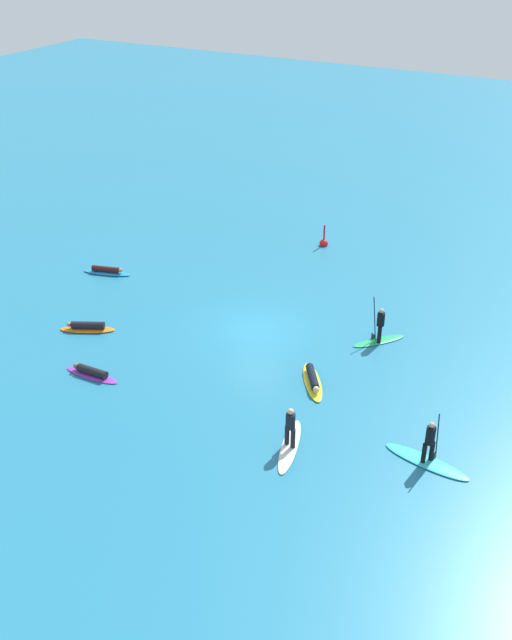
{
  "coord_description": "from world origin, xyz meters",
  "views": [
    {
      "loc": [
        13.49,
        -25.42,
        17.12
      ],
      "look_at": [
        0.0,
        0.0,
        0.5
      ],
      "focal_mm": 40.95,
      "sensor_mm": 36.0,
      "label": 1
    }
  ],
  "objects_px": {
    "surfer_on_yellow_board": "(313,380)",
    "surfer_on_orange_board": "(87,327)",
    "surfer_on_white_board": "(290,437)",
    "surfer_on_blue_board": "(107,271)",
    "surfer_on_purple_board": "(91,372)",
    "surfer_on_green_board": "(379,331)",
    "marker_buoy": "(324,243)",
    "surfer_on_teal_board": "(428,454)"
  },
  "relations": [
    {
      "from": "surfer_on_orange_board",
      "to": "surfer_on_green_board",
      "type": "bearing_deg",
      "value": 177.59
    },
    {
      "from": "surfer_on_yellow_board",
      "to": "surfer_on_purple_board",
      "type": "distance_m",
      "value": 9.15
    },
    {
      "from": "surfer_on_purple_board",
      "to": "surfer_on_white_board",
      "type": "bearing_deg",
      "value": 177.36
    },
    {
      "from": "surfer_on_purple_board",
      "to": "surfer_on_green_board",
      "type": "height_order",
      "value": "surfer_on_green_board"
    },
    {
      "from": "surfer_on_purple_board",
      "to": "marker_buoy",
      "type": "distance_m",
      "value": 16.96
    },
    {
      "from": "surfer_on_teal_board",
      "to": "surfer_on_green_board",
      "type": "height_order",
      "value": "surfer_on_teal_board"
    },
    {
      "from": "marker_buoy",
      "to": "surfer_on_teal_board",
      "type": "bearing_deg",
      "value": -55.52
    },
    {
      "from": "surfer_on_yellow_board",
      "to": "surfer_on_teal_board",
      "type": "distance_m",
      "value": 6.08
    },
    {
      "from": "surfer_on_white_board",
      "to": "surfer_on_green_board",
      "type": "xyz_separation_m",
      "value": [
        0.37,
        8.4,
        0.06
      ]
    },
    {
      "from": "surfer_on_yellow_board",
      "to": "surfer_on_white_board",
      "type": "xyz_separation_m",
      "value": [
        0.91,
        -4.05,
        0.31
      ]
    },
    {
      "from": "surfer_on_white_board",
      "to": "surfer_on_teal_board",
      "type": "distance_m",
      "value": 4.84
    },
    {
      "from": "surfer_on_blue_board",
      "to": "marker_buoy",
      "type": "height_order",
      "value": "marker_buoy"
    },
    {
      "from": "surfer_on_blue_board",
      "to": "surfer_on_purple_board",
      "type": "relative_size",
      "value": 1.04
    },
    {
      "from": "surfer_on_orange_board",
      "to": "surfer_on_white_board",
      "type": "distance_m",
      "value": 12.15
    },
    {
      "from": "surfer_on_green_board",
      "to": "marker_buoy",
      "type": "height_order",
      "value": "surfer_on_green_board"
    },
    {
      "from": "surfer_on_orange_board",
      "to": "surfer_on_green_board",
      "type": "height_order",
      "value": "surfer_on_green_board"
    },
    {
      "from": "surfer_on_white_board",
      "to": "surfer_on_teal_board",
      "type": "height_order",
      "value": "surfer_on_teal_board"
    },
    {
      "from": "surfer_on_blue_board",
      "to": "surfer_on_green_board",
      "type": "height_order",
      "value": "surfer_on_green_board"
    },
    {
      "from": "surfer_on_orange_board",
      "to": "surfer_on_blue_board",
      "type": "height_order",
      "value": "surfer_on_orange_board"
    },
    {
      "from": "surfer_on_teal_board",
      "to": "surfer_on_purple_board",
      "type": "height_order",
      "value": "surfer_on_teal_board"
    },
    {
      "from": "surfer_on_orange_board",
      "to": "surfer_on_white_board",
      "type": "bearing_deg",
      "value": 139.22
    },
    {
      "from": "surfer_on_orange_board",
      "to": "surfer_on_white_board",
      "type": "relative_size",
      "value": 0.81
    },
    {
      "from": "surfer_on_purple_board",
      "to": "surfer_on_teal_board",
      "type": "bearing_deg",
      "value": -175.92
    },
    {
      "from": "surfer_on_white_board",
      "to": "surfer_on_teal_board",
      "type": "bearing_deg",
      "value": 93.47
    },
    {
      "from": "surfer_on_white_board",
      "to": "surfer_on_blue_board",
      "type": "bearing_deg",
      "value": -133.82
    },
    {
      "from": "surfer_on_blue_board",
      "to": "surfer_on_green_board",
      "type": "xyz_separation_m",
      "value": [
        15.0,
        0.22,
        0.38
      ]
    },
    {
      "from": "surfer_on_white_board",
      "to": "marker_buoy",
      "type": "height_order",
      "value": "surfer_on_white_board"
    },
    {
      "from": "surfer_on_blue_board",
      "to": "surfer_on_green_board",
      "type": "bearing_deg",
      "value": -14.5
    },
    {
      "from": "surfer_on_white_board",
      "to": "surfer_on_purple_board",
      "type": "height_order",
      "value": "surfer_on_white_board"
    },
    {
      "from": "marker_buoy",
      "to": "surfer_on_purple_board",
      "type": "bearing_deg",
      "value": -101.12
    },
    {
      "from": "surfer_on_yellow_board",
      "to": "surfer_on_orange_board",
      "type": "height_order",
      "value": "surfer_on_orange_board"
    },
    {
      "from": "surfer_on_yellow_board",
      "to": "surfer_on_purple_board",
      "type": "relative_size",
      "value": 1.05
    },
    {
      "from": "surfer_on_yellow_board",
      "to": "surfer_on_blue_board",
      "type": "bearing_deg",
      "value": -140.04
    },
    {
      "from": "surfer_on_orange_board",
      "to": "surfer_on_blue_board",
      "type": "relative_size",
      "value": 0.96
    },
    {
      "from": "surfer_on_blue_board",
      "to": "marker_buoy",
      "type": "distance_m",
      "value": 12.29
    },
    {
      "from": "surfer_on_purple_board",
      "to": "surfer_on_green_board",
      "type": "relative_size",
      "value": 1.11
    },
    {
      "from": "surfer_on_yellow_board",
      "to": "surfer_on_white_board",
      "type": "relative_size",
      "value": 0.86
    },
    {
      "from": "surfer_on_yellow_board",
      "to": "surfer_on_blue_board",
      "type": "height_order",
      "value": "surfer_on_yellow_board"
    },
    {
      "from": "surfer_on_orange_board",
      "to": "surfer_on_purple_board",
      "type": "relative_size",
      "value": 1.0
    },
    {
      "from": "surfer_on_yellow_board",
      "to": "surfer_on_green_board",
      "type": "distance_m",
      "value": 4.54
    },
    {
      "from": "surfer_on_blue_board",
      "to": "surfer_on_purple_board",
      "type": "xyz_separation_m",
      "value": [
        5.41,
        -7.93,
        0.02
      ]
    },
    {
      "from": "surfer_on_purple_board",
      "to": "marker_buoy",
      "type": "relative_size",
      "value": 1.87
    }
  ]
}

